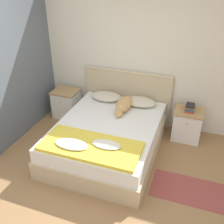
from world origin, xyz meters
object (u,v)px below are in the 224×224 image
(nightstand_left, at_px, (66,103))
(book_stack, at_px, (190,108))
(bed, at_px, (108,137))
(nightstand_right, at_px, (187,124))
(pillow_right, at_px, (140,102))
(pillow_left, at_px, (106,96))
(dog, at_px, (124,105))

(nightstand_left, bearing_deg, book_stack, 0.41)
(bed, bearing_deg, nightstand_right, 33.96)
(nightstand_left, height_order, book_stack, book_stack)
(pillow_right, relative_size, book_stack, 2.55)
(nightstand_left, height_order, pillow_right, pillow_right)
(pillow_left, bearing_deg, dog, -31.44)
(dog, bearing_deg, pillow_left, 148.56)
(nightstand_right, distance_m, dog, 1.15)
(nightstand_left, relative_size, book_stack, 2.48)
(bed, bearing_deg, pillow_right, 67.89)
(bed, height_order, nightstand_right, nightstand_right)
(bed, height_order, pillow_left, pillow_left)
(pillow_left, bearing_deg, book_stack, 0.84)
(nightstand_left, relative_size, pillow_right, 0.97)
(nightstand_right, distance_m, pillow_left, 1.52)
(pillow_left, xyz_separation_m, book_stack, (1.49, 0.02, 0.03))
(nightstand_left, relative_size, pillow_left, 0.97)
(nightstand_left, distance_m, pillow_right, 1.52)
(dog, bearing_deg, book_stack, 14.51)
(pillow_left, xyz_separation_m, pillow_right, (0.64, 0.00, 0.00))
(bed, relative_size, dog, 2.81)
(nightstand_right, bearing_deg, bed, -146.04)
(book_stack, bearing_deg, pillow_left, -179.16)
(bed, relative_size, nightstand_right, 3.73)
(nightstand_left, distance_m, nightstand_right, 2.35)
(dog, height_order, book_stack, dog)
(dog, bearing_deg, pillow_right, 49.45)
(nightstand_left, bearing_deg, pillow_left, -0.36)
(nightstand_right, bearing_deg, dog, -166.32)
(nightstand_left, height_order, nightstand_right, same)
(nightstand_right, bearing_deg, book_stack, 87.72)
(pillow_left, height_order, dog, dog)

